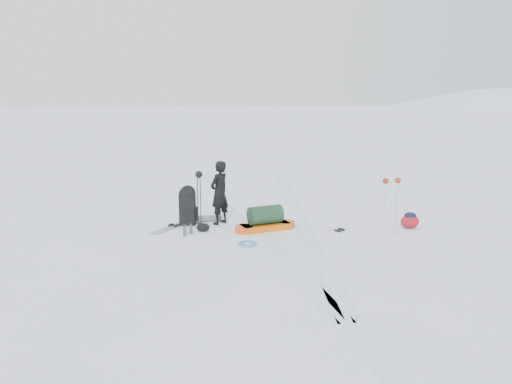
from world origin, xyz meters
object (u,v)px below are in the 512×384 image
at_px(expedition_rucksack, 190,207).
at_px(skier, 219,193).
at_px(ski_poles_black, 199,181).
at_px(pulk_sled, 265,221).

bearing_deg(expedition_rucksack, skier, 5.66).
relative_size(expedition_rucksack, ski_poles_black, 0.77).
height_order(skier, pulk_sled, skier).
distance_m(pulk_sled, ski_poles_black, 1.87).
xyz_separation_m(skier, ski_poles_black, (-0.52, -0.29, 0.36)).
distance_m(skier, ski_poles_black, 0.69).
xyz_separation_m(skier, pulk_sled, (1.03, -0.75, -0.58)).
distance_m(pulk_sled, expedition_rucksack, 1.96).
height_order(skier, expedition_rucksack, skier).
xyz_separation_m(pulk_sled, expedition_rucksack, (-1.76, 0.83, 0.23)).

